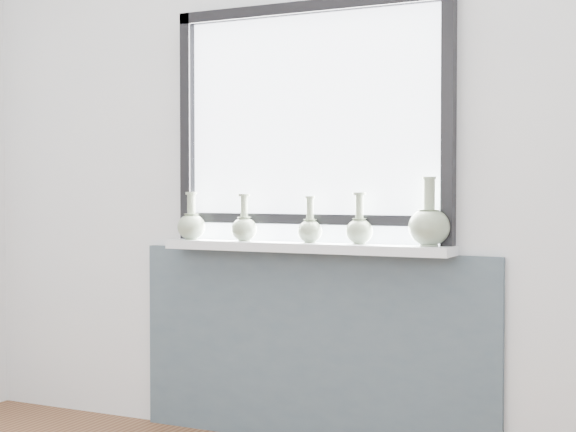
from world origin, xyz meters
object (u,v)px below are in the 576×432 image
at_px(vase_e, 429,224).
at_px(vase_b, 244,227).
at_px(vase_c, 310,229).
at_px(windowsill, 304,247).
at_px(vase_d, 359,228).
at_px(vase_a, 191,225).

bearing_deg(vase_e, vase_b, -178.53).
distance_m(vase_b, vase_c, 0.32).
relative_size(windowsill, vase_d, 6.02).
distance_m(vase_b, vase_d, 0.54).
bearing_deg(windowsill, vase_c, -9.45).
xyz_separation_m(vase_c, vase_d, (0.22, 0.01, 0.01)).
height_order(vase_a, vase_e, vase_e).
height_order(vase_a, vase_d, same).
xyz_separation_m(vase_b, vase_e, (0.85, 0.02, 0.03)).
bearing_deg(vase_b, vase_d, 2.86).
bearing_deg(vase_a, vase_e, 1.41).
height_order(vase_a, vase_b, vase_a).
bearing_deg(vase_b, windowsill, 4.03).
height_order(vase_d, vase_e, vase_e).
bearing_deg(windowsill, vase_d, 1.54).
xyz_separation_m(windowsill, vase_b, (-0.29, -0.02, 0.08)).
bearing_deg(windowsill, vase_b, -175.97).
xyz_separation_m(windowsill, vase_e, (0.56, 0.00, 0.11)).
relative_size(vase_b, vase_c, 1.04).
distance_m(vase_a, vase_e, 1.12).
bearing_deg(vase_e, windowsill, -179.85).
bearing_deg(vase_d, vase_c, -177.00).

